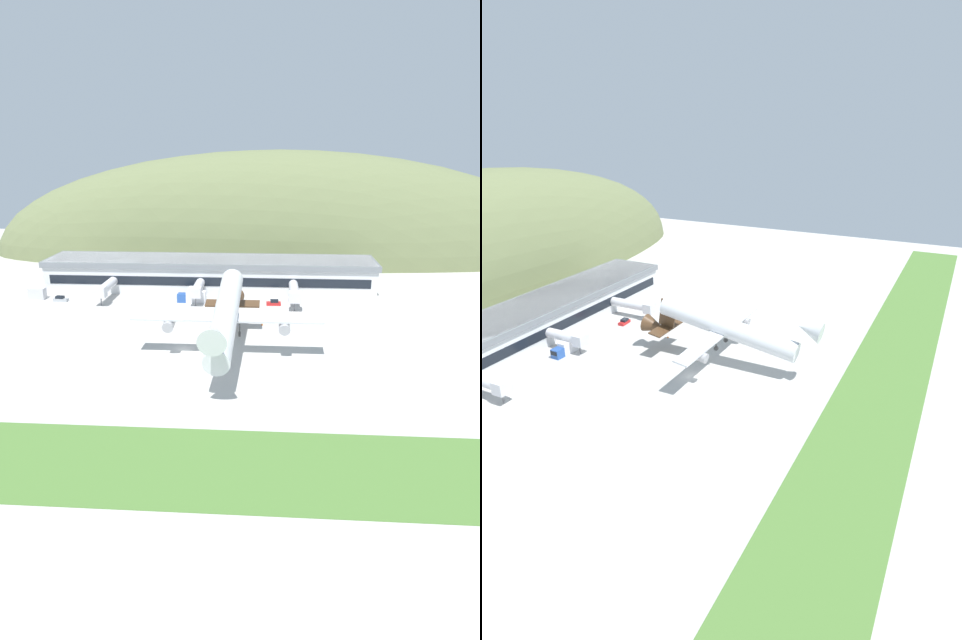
% 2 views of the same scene
% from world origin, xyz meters
% --- Properties ---
extents(ground_plane, '(330.00, 330.00, 0.00)m').
position_xyz_m(ground_plane, '(0.00, 0.00, 0.00)').
color(ground_plane, '#B7B5AF').
extents(grass_strip_foreground, '(297.00, 18.58, 0.08)m').
position_xyz_m(grass_strip_foreground, '(0.00, -41.34, 0.04)').
color(grass_strip_foreground, '#4C7533').
rests_on(grass_strip_foreground, ground_plane).
extents(terminal_building, '(99.75, 17.77, 9.37)m').
position_xyz_m(terminal_building, '(-0.27, 50.28, 5.31)').
color(terminal_building, silver).
rests_on(terminal_building, ground_plane).
extents(jetway_0, '(3.38, 13.72, 5.43)m').
position_xyz_m(jetway_0, '(-28.26, 34.31, 3.99)').
color(jetway_0, silver).
rests_on(jetway_0, ground_plane).
extents(jetway_1, '(3.38, 12.21, 5.43)m').
position_xyz_m(jetway_1, '(-2.27, 35.12, 3.99)').
color(jetway_1, silver).
rests_on(jetway_1, ground_plane).
extents(jetway_2, '(3.38, 15.07, 5.43)m').
position_xyz_m(jetway_2, '(24.77, 33.59, 3.99)').
color(jetway_2, silver).
rests_on(jetway_2, ground_plane).
extents(cargo_airplane, '(39.26, 47.61, 12.51)m').
position_xyz_m(cargo_airplane, '(9.50, -3.86, 9.41)').
color(cargo_airplane, silver).
extents(service_car_1, '(4.03, 2.09, 1.50)m').
position_xyz_m(service_car_1, '(19.22, 33.76, 0.62)').
color(service_car_1, '#B21E1E').
rests_on(service_car_1, ground_plane).
extents(fuel_truck, '(8.14, 2.82, 3.22)m').
position_xyz_m(fuel_truck, '(-3.65, 35.11, 1.51)').
color(fuel_truck, '#264C99').
rests_on(fuel_truck, ground_plane).
extents(traffic_cone_0, '(0.52, 0.52, 0.58)m').
position_xyz_m(traffic_cone_0, '(16.39, 16.87, 0.28)').
color(traffic_cone_0, orange).
rests_on(traffic_cone_0, ground_plane).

